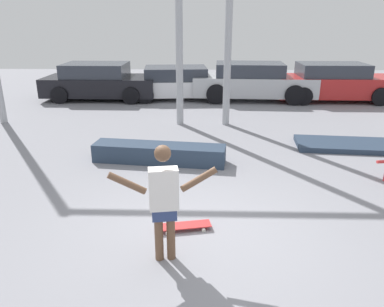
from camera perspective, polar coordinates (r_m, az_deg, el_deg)
name	(u,v)px	position (r m, az deg, el deg)	size (l,w,h in m)	color
ground_plane	(202,231)	(5.55, 1.57, -11.79)	(36.00, 36.00, 0.00)	gray
skateboarder	(164,198)	(4.58, -4.31, -6.81)	(1.31, 0.29, 1.54)	brown
skateboard	(184,226)	(5.56, -1.16, -10.94)	(0.80, 0.36, 0.08)	red
grind_box	(159,153)	(8.02, -5.03, 0.03)	(2.82, 0.57, 0.39)	#28384C
manual_pad	(356,145)	(9.73, 23.73, 1.16)	(2.78, 1.05, 0.13)	#28384C
parked_car_black	(100,82)	(14.79, -13.85, 10.57)	(4.17, 2.04, 1.33)	black
parked_car_white	(179,83)	(14.47, -2.01, 10.68)	(4.30, 2.20, 1.19)	white
parked_car_silver	(253,82)	(14.35, 9.22, 10.73)	(4.52, 2.02, 1.37)	#B7BABF
parked_car_red	(334,83)	(14.99, 20.85, 10.06)	(4.33, 1.85, 1.36)	red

